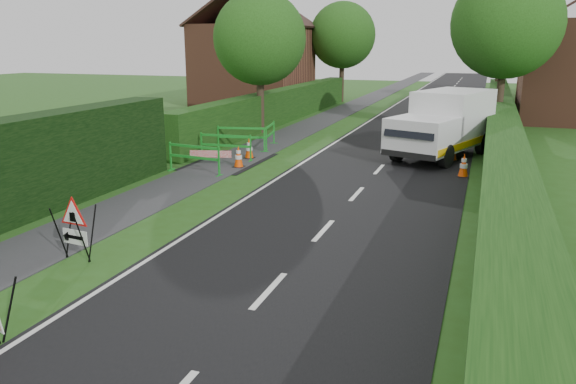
# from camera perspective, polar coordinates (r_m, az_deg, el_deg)

# --- Properties ---
(ground) EXTENTS (120.00, 120.00, 0.00)m
(ground) POSITION_cam_1_polar(r_m,az_deg,el_deg) (10.48, -17.05, -9.88)
(ground) COLOR #264F16
(ground) RESTS_ON ground
(road_surface) EXTENTS (6.00, 90.00, 0.02)m
(road_surface) POSITION_cam_1_polar(r_m,az_deg,el_deg) (42.89, 15.08, 8.67)
(road_surface) COLOR black
(road_surface) RESTS_ON ground
(footpath) EXTENTS (2.00, 90.00, 0.02)m
(footpath) POSITION_cam_1_polar(r_m,az_deg,el_deg) (43.67, 7.80, 9.14)
(footpath) COLOR #2D2D30
(footpath) RESTS_ON ground
(hedge_west_far) EXTENTS (1.00, 24.00, 1.80)m
(hedge_west_far) POSITION_cam_1_polar(r_m,az_deg,el_deg) (31.77, -0.70, 7.16)
(hedge_west_far) COLOR #14380F
(hedge_west_far) RESTS_ON ground
(hedge_east) EXTENTS (1.20, 50.00, 1.50)m
(hedge_east) POSITION_cam_1_polar(r_m,az_deg,el_deg) (23.93, 20.71, 3.64)
(hedge_east) COLOR #14380F
(hedge_east) RESTS_ON ground
(house_west) EXTENTS (7.50, 7.40, 7.88)m
(house_west) POSITION_cam_1_polar(r_m,az_deg,el_deg) (40.79, -3.49, 12.93)
(house_west) COLOR brown
(house_west) RESTS_ON ground
(house_east_b) EXTENTS (7.50, 7.40, 7.88)m
(house_east_b) POSITION_cam_1_polar(r_m,az_deg,el_deg) (49.94, 27.17, 11.72)
(house_east_b) COLOR brown
(house_east_b) RESTS_ON ground
(tree_nw) EXTENTS (4.40, 4.40, 6.70)m
(tree_nw) POSITION_cam_1_polar(r_m,az_deg,el_deg) (27.61, -2.89, 15.30)
(tree_nw) COLOR #2D2116
(tree_nw) RESTS_ON ground
(tree_ne) EXTENTS (5.20, 5.20, 7.79)m
(tree_ne) POSITION_cam_1_polar(r_m,az_deg,el_deg) (29.56, 21.35, 15.66)
(tree_ne) COLOR #2D2116
(tree_ne) RESTS_ON ground
(tree_fw) EXTENTS (4.80, 4.80, 7.24)m
(tree_fw) POSITION_cam_1_polar(r_m,az_deg,el_deg) (42.85, 5.57, 15.56)
(tree_fw) COLOR #2D2116
(tree_fw) RESTS_ON ground
(tree_fe) EXTENTS (4.20, 4.20, 6.33)m
(tree_fe) POSITION_cam_1_polar(r_m,az_deg,el_deg) (45.54, 20.81, 13.89)
(tree_fe) COLOR #2D2116
(tree_fe) RESTS_ON ground
(triangle_sign) EXTENTS (0.85, 0.85, 1.13)m
(triangle_sign) POSITION_cam_1_polar(r_m,az_deg,el_deg) (12.01, -21.04, -3.02)
(triangle_sign) COLOR black
(triangle_sign) RESTS_ON ground
(works_van) EXTENTS (3.80, 5.85, 2.50)m
(works_van) POSITION_cam_1_polar(r_m,az_deg,el_deg) (22.45, 15.62, 6.80)
(works_van) COLOR silver
(works_van) RESTS_ON ground
(traffic_cone_0) EXTENTS (0.38, 0.38, 0.79)m
(traffic_cone_0) POSITION_cam_1_polar(r_m,az_deg,el_deg) (19.29, 17.42, 2.59)
(traffic_cone_0) COLOR black
(traffic_cone_0) RESTS_ON ground
(traffic_cone_1) EXTENTS (0.38, 0.38, 0.79)m
(traffic_cone_1) POSITION_cam_1_polar(r_m,az_deg,el_deg) (21.92, 16.39, 4.08)
(traffic_cone_1) COLOR black
(traffic_cone_1) RESTS_ON ground
(traffic_cone_2) EXTENTS (0.38, 0.38, 0.79)m
(traffic_cone_2) POSITION_cam_1_polar(r_m,az_deg,el_deg) (24.04, 16.54, 4.98)
(traffic_cone_2) COLOR black
(traffic_cone_2) RESTS_ON ground
(traffic_cone_3) EXTENTS (0.38, 0.38, 0.79)m
(traffic_cone_3) POSITION_cam_1_polar(r_m,az_deg,el_deg) (19.93, -5.05, 3.60)
(traffic_cone_3) COLOR black
(traffic_cone_3) RESTS_ON ground
(traffic_cone_4) EXTENTS (0.38, 0.38, 0.79)m
(traffic_cone_4) POSITION_cam_1_polar(r_m,az_deg,el_deg) (21.48, -3.97, 4.44)
(traffic_cone_4) COLOR black
(traffic_cone_4) RESTS_ON ground
(ped_barrier_0) EXTENTS (2.09, 0.62, 1.00)m
(ped_barrier_0) POSITION_cam_1_polar(r_m,az_deg,el_deg) (19.17, -9.53, 3.73)
(ped_barrier_0) COLOR #198E25
(ped_barrier_0) RESTS_ON ground
(ped_barrier_1) EXTENTS (2.07, 0.43, 1.00)m
(ped_barrier_1) POSITION_cam_1_polar(r_m,az_deg,el_deg) (21.27, -6.36, 4.93)
(ped_barrier_1) COLOR #198E25
(ped_barrier_1) RESTS_ON ground
(ped_barrier_2) EXTENTS (2.09, 0.78, 1.00)m
(ped_barrier_2) POSITION_cam_1_polar(r_m,az_deg,el_deg) (23.11, -4.69, 5.77)
(ped_barrier_2) COLOR #198E25
(ped_barrier_2) RESTS_ON ground
(ped_barrier_3) EXTENTS (0.70, 2.09, 1.00)m
(ped_barrier_3) POSITION_cam_1_polar(r_m,az_deg,el_deg) (23.63, -1.91, 6.01)
(ped_barrier_3) COLOR #198E25
(ped_barrier_3) RESTS_ON ground
(redwhite_plank) EXTENTS (1.46, 0.40, 0.25)m
(redwhite_plank) POSITION_cam_1_polar(r_m,az_deg,el_deg) (20.31, -7.83, 2.60)
(redwhite_plank) COLOR red
(redwhite_plank) RESTS_ON ground
(hatchback_car) EXTENTS (1.37, 3.24, 1.10)m
(hatchback_car) POSITION_cam_1_polar(r_m,az_deg,el_deg) (33.26, 14.85, 7.97)
(hatchback_car) COLOR silver
(hatchback_car) RESTS_ON ground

